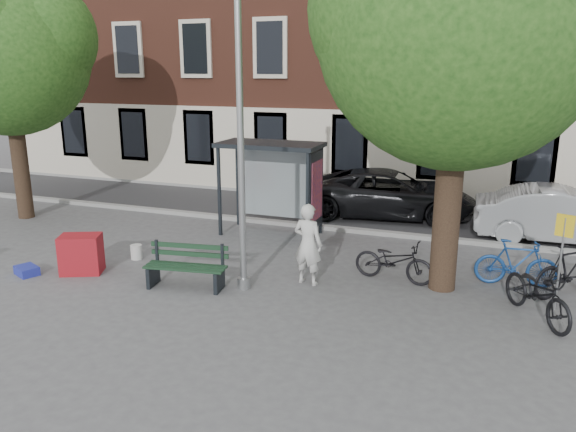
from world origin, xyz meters
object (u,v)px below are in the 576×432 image
(bike_b, at_px, (517,263))
(car_dark, at_px, (389,193))
(car_silver, at_px, (563,216))
(bike_a, at_px, (394,261))
(lamppost, at_px, (241,160))
(bus_shelter, at_px, (285,168))
(notice_sign, at_px, (563,241))
(bench, at_px, (186,269))
(bike_c, at_px, (538,293))
(painter, at_px, (308,244))
(red_stand, at_px, (81,254))
(bike_d, at_px, (570,270))

(bike_b, bearing_deg, car_dark, 31.10)
(car_dark, bearing_deg, car_silver, -111.04)
(bike_a, distance_m, car_dark, 5.73)
(car_dark, distance_m, car_silver, 5.06)
(lamppost, relative_size, bus_shelter, 2.14)
(bus_shelter, distance_m, bike_a, 4.60)
(car_silver, relative_size, notice_sign, 2.36)
(bench, xyz_separation_m, bike_b, (6.66, 2.55, 0.10))
(bench, relative_size, bike_b, 1.05)
(lamppost, xyz_separation_m, notice_sign, (6.20, 1.13, -1.38))
(bike_a, bearing_deg, bike_c, -101.61)
(lamppost, distance_m, painter, 2.35)
(bike_c, bearing_deg, bus_shelter, 119.66)
(car_dark, bearing_deg, bus_shelter, 134.52)
(painter, bearing_deg, bench, 33.52)
(lamppost, bearing_deg, car_silver, 41.87)
(lamppost, height_order, bike_c, lamppost)
(bus_shelter, bearing_deg, car_dark, 52.13)
(car_dark, height_order, red_stand, car_dark)
(red_stand, bearing_deg, car_silver, 31.29)
(painter, distance_m, bike_a, 1.97)
(bike_b, xyz_separation_m, bike_c, (0.34, -1.67, 0.01))
(lamppost, relative_size, red_stand, 6.79)
(bike_c, bearing_deg, bike_b, 70.30)
(bench, height_order, bike_d, bike_d)
(lamppost, bearing_deg, red_stand, -173.53)
(painter, xyz_separation_m, bench, (-2.39, -1.11, -0.49))
(lamppost, height_order, bike_d, lamppost)
(bus_shelter, distance_m, car_dark, 4.06)
(painter, xyz_separation_m, notice_sign, (5.00, 0.38, 0.50))
(bike_a, bearing_deg, red_stand, 114.69)
(car_dark, xyz_separation_m, notice_sign, (4.42, -6.04, 0.66))
(bench, xyz_separation_m, notice_sign, (7.38, 1.49, 0.98))
(bike_a, height_order, car_silver, car_silver)
(bike_b, height_order, notice_sign, notice_sign)
(bike_c, distance_m, bike_d, 1.60)
(car_dark, bearing_deg, lamppost, 158.47)
(lamppost, relative_size, notice_sign, 3.17)
(bus_shelter, height_order, car_silver, bus_shelter)
(lamppost, bearing_deg, bench, -163.27)
(bike_c, bearing_deg, car_silver, 49.71)
(painter, bearing_deg, car_silver, -127.68)
(painter, xyz_separation_m, bike_a, (1.74, 0.82, -0.43))
(lamppost, height_order, notice_sign, lamppost)
(bench, bearing_deg, bike_d, 7.96)
(bench, xyz_separation_m, car_silver, (7.88, 6.36, 0.33))
(bike_b, bearing_deg, painter, 103.12)
(bike_b, relative_size, car_dark, 0.32)
(painter, height_order, notice_sign, notice_sign)
(notice_sign, bearing_deg, car_dark, 148.24)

